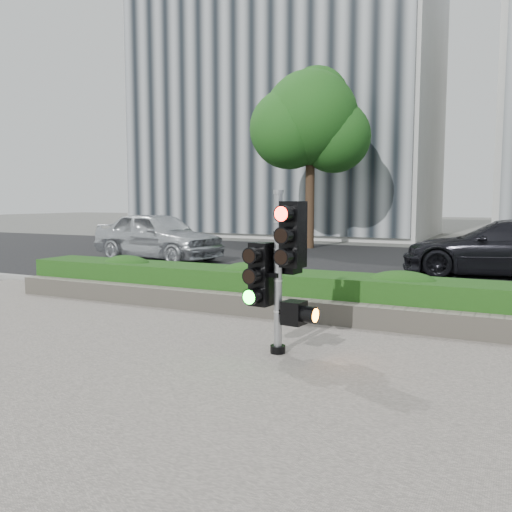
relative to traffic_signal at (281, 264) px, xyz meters
name	(u,v)px	position (x,y,z in m)	size (l,w,h in m)	color
ground	(245,352)	(-0.48, -0.06, -1.16)	(120.00, 120.00, 0.00)	#51514C
sidewalk	(116,421)	(-0.48, -2.56, -1.15)	(16.00, 11.00, 0.03)	#9E9389
road	(400,266)	(-0.48, 9.94, -1.15)	(60.00, 13.00, 0.02)	black
curb	(324,305)	(-0.48, 3.09, -1.10)	(60.00, 0.25, 0.12)	gray
stone_wall	(299,310)	(-0.48, 1.84, -0.96)	(12.00, 0.32, 0.34)	gray
hedge	(313,293)	(-0.48, 2.49, -0.79)	(12.00, 1.00, 0.68)	#317524
building_left	(288,102)	(-9.48, 22.94, 6.34)	(16.00, 9.00, 15.00)	#B7B7B2
tree_left	(311,122)	(-5.00, 14.50, 3.88)	(4.61, 4.03, 7.34)	black
traffic_signal	(281,264)	(0.00, 0.00, 0.00)	(0.73, 0.56, 2.05)	black
car_silver	(157,236)	(-7.88, 8.17, -0.36)	(1.86, 4.61, 1.57)	silver
car_dark	(505,248)	(2.35, 8.91, -0.41)	(2.04, 5.02, 1.46)	black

